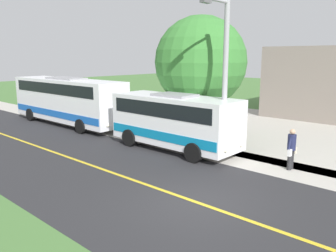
# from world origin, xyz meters

# --- Properties ---
(ground_plane) EXTENTS (120.00, 120.00, 0.00)m
(ground_plane) POSITION_xyz_m (0.00, 0.00, 0.00)
(ground_plane) COLOR #477238
(road_surface) EXTENTS (8.00, 100.00, 0.01)m
(road_surface) POSITION_xyz_m (0.00, 0.00, 0.00)
(road_surface) COLOR #28282B
(road_surface) RESTS_ON ground
(sidewalk) EXTENTS (2.40, 100.00, 0.01)m
(sidewalk) POSITION_xyz_m (-5.20, 0.00, 0.00)
(sidewalk) COLOR #B2ADA3
(sidewalk) RESTS_ON ground
(road_centre_line) EXTENTS (0.16, 100.00, 0.00)m
(road_centre_line) POSITION_xyz_m (0.00, 0.00, 0.01)
(road_centre_line) COLOR gold
(road_centre_line) RESTS_ON ground
(shuttle_bus_front) EXTENTS (2.57, 6.98, 2.82)m
(shuttle_bus_front) POSITION_xyz_m (-4.46, -4.82, 1.55)
(shuttle_bus_front) COLOR white
(shuttle_bus_front) RESTS_ON ground
(transit_bus_rear) EXTENTS (2.57, 10.45, 3.23)m
(transit_bus_rear) POSITION_xyz_m (-4.46, -14.60, 1.77)
(transit_bus_rear) COLOR white
(transit_bus_rear) RESTS_ON ground
(pedestrian_with_bags) EXTENTS (0.72, 0.34, 1.72)m
(pedestrian_with_bags) POSITION_xyz_m (-5.28, 0.89, 0.93)
(pedestrian_with_bags) COLOR #262628
(pedestrian_with_bags) RESTS_ON ground
(street_light_pole) EXTENTS (1.97, 0.24, 7.09)m
(street_light_pole) POSITION_xyz_m (-4.86, -2.26, 3.94)
(street_light_pole) COLOR #9E9EA3
(street_light_pole) RESTS_ON ground
(tree_curbside) EXTENTS (5.13, 5.13, 6.89)m
(tree_curbside) POSITION_xyz_m (-7.40, -5.46, 4.31)
(tree_curbside) COLOR brown
(tree_curbside) RESTS_ON ground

